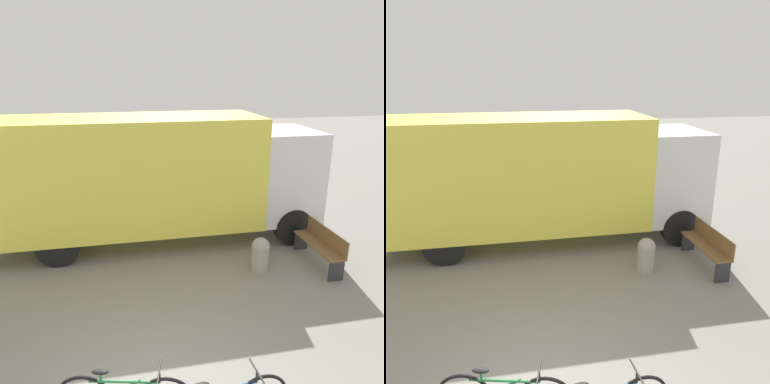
# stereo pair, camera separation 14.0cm
# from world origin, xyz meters

# --- Properties ---
(delivery_truck) EXTENTS (8.18, 2.27, 3.28)m
(delivery_truck) POSITION_xyz_m (0.70, 5.46, 1.82)
(delivery_truck) COLOR #EAE04C
(delivery_truck) RESTS_ON ground
(park_bench) EXTENTS (0.43, 1.65, 0.89)m
(park_bench) POSITION_xyz_m (4.22, 3.37, 0.50)
(park_bench) COLOR brown
(park_bench) RESTS_ON ground
(bollard_near_bench) EXTENTS (0.40, 0.40, 0.79)m
(bollard_near_bench) POSITION_xyz_m (2.73, 3.36, 0.42)
(bollard_near_bench) COLOR #9E998C
(bollard_near_bench) RESTS_ON ground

